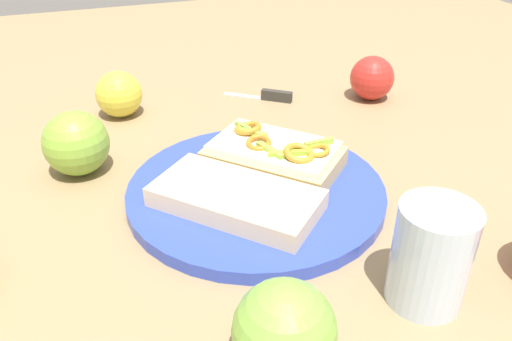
# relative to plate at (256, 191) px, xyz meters

# --- Properties ---
(ground_plane) EXTENTS (2.00, 2.00, 0.00)m
(ground_plane) POSITION_rel_plate_xyz_m (0.00, 0.00, -0.01)
(ground_plane) COLOR #8D7450
(ground_plane) RESTS_ON ground
(plate) EXTENTS (0.30, 0.30, 0.02)m
(plate) POSITION_rel_plate_xyz_m (0.00, 0.00, 0.00)
(plate) COLOR #2E44BB
(plate) RESTS_ON ground_plane
(sandwich) EXTENTS (0.18, 0.18, 0.05)m
(sandwich) POSITION_rel_plate_xyz_m (0.04, 0.03, 0.02)
(sandwich) COLOR tan
(sandwich) RESTS_ON plate
(bread_slice_side) EXTENTS (0.18, 0.19, 0.02)m
(bread_slice_side) POSITION_rel_plate_xyz_m (-0.03, -0.03, 0.02)
(bread_slice_side) COLOR beige
(bread_slice_side) RESTS_ON plate
(apple_2) EXTENTS (0.11, 0.11, 0.08)m
(apple_2) POSITION_rel_plate_xyz_m (-0.19, 0.13, 0.03)
(apple_2) COLOR #7CA937
(apple_2) RESTS_ON ground_plane
(apple_3) EXTENTS (0.10, 0.10, 0.07)m
(apple_3) POSITION_rel_plate_xyz_m (0.28, 0.21, 0.03)
(apple_3) COLOR red
(apple_3) RESTS_ON ground_plane
(apple_4) EXTENTS (0.09, 0.09, 0.07)m
(apple_4) POSITION_rel_plate_xyz_m (-0.12, 0.28, 0.03)
(apple_4) COLOR gold
(apple_4) RESTS_ON ground_plane
(apple_5) EXTENTS (0.11, 0.11, 0.08)m
(apple_5) POSITION_rel_plate_xyz_m (-0.06, -0.23, 0.03)
(apple_5) COLOR #77AD40
(apple_5) RESTS_ON ground_plane
(drinking_glass) EXTENTS (0.07, 0.07, 0.10)m
(drinking_glass) POSITION_rel_plate_xyz_m (0.08, -0.20, 0.04)
(drinking_glass) COLOR silver
(drinking_glass) RESTS_ON ground_plane
(knife) EXTENTS (0.10, 0.08, 0.02)m
(knife) POSITION_rel_plate_xyz_m (0.12, 0.26, -0.00)
(knife) COLOR silver
(knife) RESTS_ON ground_plane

